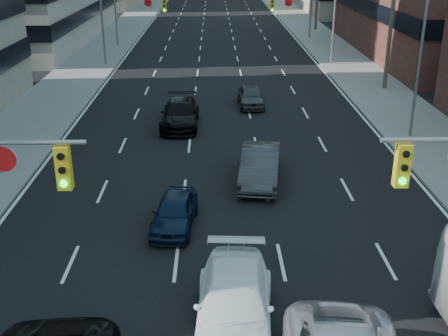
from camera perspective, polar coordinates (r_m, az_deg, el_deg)
signal_far_left at (r=50.44m, az=-9.63°, el=14.97°), size 6.09×0.33×6.00m
signal_far_right at (r=50.58m, az=8.48°, el=15.06°), size 6.09×0.33×6.00m
utility_pole_block at (r=42.74m, az=16.76°, el=15.16°), size 2.20×0.28×11.00m
streetlight_right_near at (r=31.91m, az=19.14°, el=11.53°), size 2.03×0.22×9.00m
white_van at (r=16.14m, az=1.04°, el=-13.71°), size 2.50×5.47×1.55m
sedan_blue at (r=21.53m, az=-5.06°, el=-4.44°), size 1.89×3.89×1.28m
sedan_grey_center at (r=25.45m, az=3.67°, el=0.26°), size 2.29×5.01×1.59m
sedan_black_far at (r=33.39m, az=-4.48°, el=5.51°), size 2.18×5.28×1.53m
sedan_grey_right at (r=37.63m, az=2.74°, el=7.31°), size 1.71×4.04×1.36m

